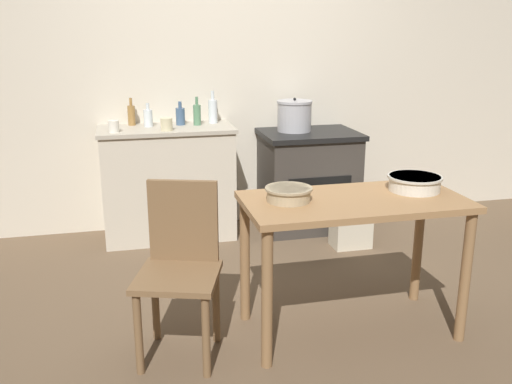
% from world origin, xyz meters
% --- Properties ---
extents(ground_plane, '(14.00, 14.00, 0.00)m').
position_xyz_m(ground_plane, '(0.00, 0.00, 0.00)').
color(ground_plane, brown).
extents(wall_back, '(8.00, 0.07, 2.55)m').
position_xyz_m(wall_back, '(0.00, 1.58, 1.27)').
color(wall_back, beige).
rests_on(wall_back, ground_plane).
extents(counter_cabinet, '(1.04, 0.53, 0.89)m').
position_xyz_m(counter_cabinet, '(-0.51, 1.30, 0.45)').
color(counter_cabinet, beige).
rests_on(counter_cabinet, ground_plane).
extents(stove, '(0.78, 0.62, 0.82)m').
position_xyz_m(stove, '(0.65, 1.26, 0.41)').
color(stove, '#38332D').
rests_on(stove, ground_plane).
extents(work_table, '(1.18, 0.60, 0.77)m').
position_xyz_m(work_table, '(0.33, -0.44, 0.65)').
color(work_table, '#997047').
rests_on(work_table, ground_plane).
extents(chair, '(0.50, 0.50, 0.89)m').
position_xyz_m(chair, '(-0.60, -0.43, 0.48)').
color(chair, brown).
rests_on(chair, ground_plane).
extents(flour_sack, '(0.29, 0.20, 0.41)m').
position_xyz_m(flour_sack, '(0.82, 0.74, 0.21)').
color(flour_sack, beige).
rests_on(flour_sack, ground_plane).
extents(stock_pot, '(0.29, 0.29, 0.27)m').
position_xyz_m(stock_pot, '(0.53, 1.31, 0.94)').
color(stock_pot, '#A8A8AD').
rests_on(stock_pot, stove).
extents(mixing_bowl_large, '(0.25, 0.25, 0.07)m').
position_xyz_m(mixing_bowl_large, '(-0.02, -0.39, 0.81)').
color(mixing_bowl_large, tan).
rests_on(mixing_bowl_large, work_table).
extents(mixing_bowl_small, '(0.30, 0.30, 0.08)m').
position_xyz_m(mixing_bowl_small, '(0.71, -0.37, 0.81)').
color(mixing_bowl_small, silver).
rests_on(mixing_bowl_small, work_table).
extents(bottle_far_left, '(0.06, 0.06, 0.22)m').
position_xyz_m(bottle_far_left, '(-0.26, 1.34, 0.98)').
color(bottle_far_left, '#517F5B').
rests_on(bottle_far_left, counter_cabinet).
extents(bottle_left, '(0.07, 0.07, 0.26)m').
position_xyz_m(bottle_left, '(-0.12, 1.40, 0.99)').
color(bottle_left, silver).
rests_on(bottle_left, counter_cabinet).
extents(bottle_mid_left, '(0.06, 0.06, 0.21)m').
position_xyz_m(bottle_mid_left, '(-0.76, 1.45, 0.97)').
color(bottle_mid_left, olive).
rests_on(bottle_mid_left, counter_cabinet).
extents(bottle_center_left, '(0.07, 0.07, 0.19)m').
position_xyz_m(bottle_center_left, '(-0.39, 1.38, 0.96)').
color(bottle_center_left, '#3D5675').
rests_on(bottle_center_left, counter_cabinet).
extents(bottle_center, '(0.07, 0.07, 0.18)m').
position_xyz_m(bottle_center, '(-0.64, 1.35, 0.96)').
color(bottle_center, silver).
rests_on(bottle_center, counter_cabinet).
extents(cup_center_right, '(0.09, 0.09, 0.09)m').
position_xyz_m(cup_center_right, '(-0.52, 1.15, 0.94)').
color(cup_center_right, beige).
rests_on(cup_center_right, counter_cabinet).
extents(cup_mid_right, '(0.08, 0.08, 0.09)m').
position_xyz_m(cup_mid_right, '(-0.90, 1.16, 0.94)').
color(cup_mid_right, silver).
rests_on(cup_mid_right, counter_cabinet).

